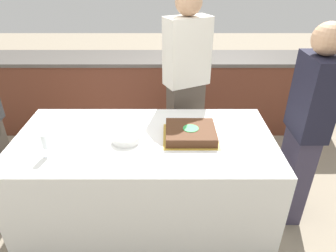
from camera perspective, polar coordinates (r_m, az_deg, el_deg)
name	(u,v)px	position (r m, az deg, el deg)	size (l,w,h in m)	color
ground_plane	(148,212)	(2.73, -3.81, -16.00)	(14.00, 14.00, 0.00)	gray
back_counter	(154,93)	(3.77, -2.59, 6.36)	(4.40, 0.58, 0.92)	#5B2D1E
dining_table	(147,178)	(2.47, -4.10, -9.77)	(1.94, 0.96, 0.76)	white
cake	(191,133)	(2.24, 4.46, -1.27)	(0.41, 0.37, 0.07)	gold
plate_stack	(127,138)	(2.21, -7.77, -2.23)	(0.20, 0.20, 0.05)	white
wine_glass	(46,142)	(2.15, -22.24, -2.82)	(0.07, 0.07, 0.17)	white
side_plate_near_cake	(177,116)	(2.53, 1.75, 1.86)	(0.18, 0.18, 0.00)	white
person_cutting_cake	(187,84)	(2.80, 3.64, 7.94)	(0.44, 0.35, 1.74)	#4C4238
person_seated_right	(306,129)	(2.42, 24.86, -0.51)	(0.21, 0.35, 1.60)	#383347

